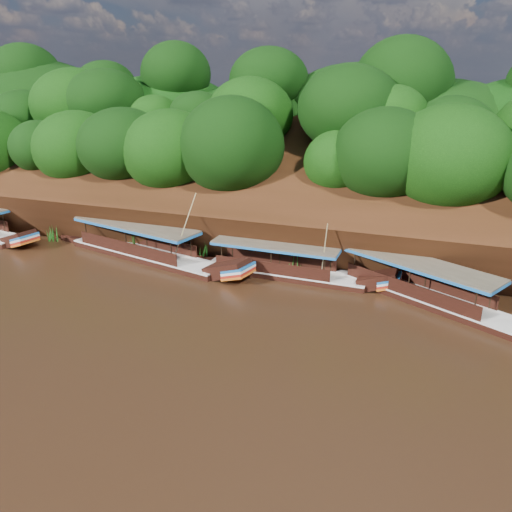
# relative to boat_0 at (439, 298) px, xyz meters

# --- Properties ---
(ground) EXTENTS (160.00, 160.00, 0.00)m
(ground) POSITION_rel_boat_0_xyz_m (-10.38, -6.91, -0.54)
(ground) COLOR black
(ground) RESTS_ON ground
(riverbank) EXTENTS (120.00, 30.06, 19.40)m
(riverbank) POSITION_rel_boat_0_xyz_m (-10.39, 15.82, 1.35)
(riverbank) COLOR #31190B
(riverbank) RESTS_ON ground
(boat_0) EXTENTS (13.93, 8.73, 5.32)m
(boat_0) POSITION_rel_boat_0_xyz_m (0.00, 0.00, 0.00)
(boat_0) COLOR black
(boat_0) RESTS_ON ground
(boat_1) EXTENTS (13.21, 2.52, 4.73)m
(boat_1) POSITION_rel_boat_0_xyz_m (-9.31, 1.37, -0.03)
(boat_1) COLOR black
(boat_1) RESTS_ON ground
(boat_2) EXTENTS (16.21, 5.70, 5.96)m
(boat_2) POSITION_rel_boat_0_xyz_m (-20.09, 1.09, 0.03)
(boat_2) COLOR black
(boat_2) RESTS_ON ground
(reeds) EXTENTS (49.70, 2.05, 2.20)m
(reeds) POSITION_rel_boat_0_xyz_m (-13.62, 2.69, 0.34)
(reeds) COLOR #1D5E17
(reeds) RESTS_ON ground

